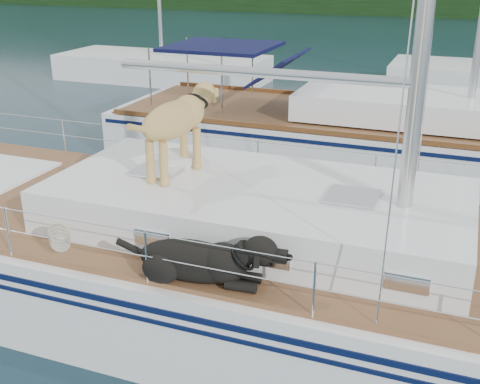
% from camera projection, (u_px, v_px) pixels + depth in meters
% --- Properties ---
extents(ground, '(120.00, 120.00, 0.00)m').
position_uv_depth(ground, '(202.00, 298.00, 8.42)').
color(ground, black).
rests_on(ground, ground).
extents(shore_bank, '(92.00, 1.00, 1.20)m').
position_uv_depth(shore_bank, '(439.00, 8.00, 48.34)').
color(shore_bank, '#595147').
rests_on(shore_bank, ground).
extents(main_sailboat, '(12.00, 3.80, 14.01)m').
position_uv_depth(main_sailboat, '(206.00, 256.00, 8.14)').
color(main_sailboat, white).
rests_on(main_sailboat, ground).
extents(neighbor_sailboat, '(11.00, 3.50, 13.30)m').
position_uv_depth(neighbor_sailboat, '(358.00, 138.00, 13.64)').
color(neighbor_sailboat, white).
rests_on(neighbor_sailboat, ground).
extents(bg_boat_west, '(8.00, 3.00, 11.65)m').
position_uv_depth(bg_boat_west, '(162.00, 68.00, 23.09)').
color(bg_boat_west, white).
rests_on(bg_boat_west, ground).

